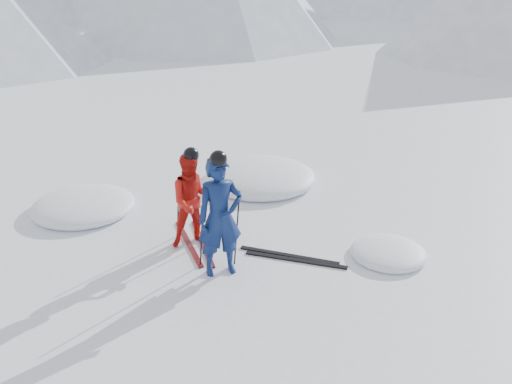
{
  "coord_description": "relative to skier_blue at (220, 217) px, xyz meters",
  "views": [
    {
      "loc": [
        -1.89,
        -7.5,
        4.59
      ],
      "look_at": [
        -1.69,
        0.5,
        1.1
      ],
      "focal_mm": 38.0,
      "sensor_mm": 36.0,
      "label": 1
    }
  ],
  "objects": [
    {
      "name": "ground",
      "position": [
        2.26,
        0.12,
        -0.96
      ],
      "size": [
        160.0,
        160.0,
        0.0
      ],
      "primitive_type": "plane",
      "color": "white",
      "rests_on": "ground"
    },
    {
      "name": "skier_blue",
      "position": [
        0.0,
        0.0,
        0.0
      ],
      "size": [
        0.8,
        0.64,
        1.92
      ],
      "primitive_type": "imported",
      "rotation": [
        0.0,
        0.0,
        0.3
      ],
      "color": "#0C1D4D",
      "rests_on": "ground"
    },
    {
      "name": "skier_red",
      "position": [
        -0.48,
        0.91,
        -0.13
      ],
      "size": [
        0.95,
        0.83,
        1.66
      ],
      "primitive_type": "imported",
      "rotation": [
        0.0,
        0.0,
        0.29
      ],
      "color": "red",
      "rests_on": "ground"
    },
    {
      "name": "pole_blue_left",
      "position": [
        -0.3,
        0.15,
        -0.32
      ],
      "size": [
        0.13,
        0.09,
        1.27
      ],
      "primitive_type": "cylinder",
      "rotation": [
        0.05,
        0.08,
        0.0
      ],
      "color": "black",
      "rests_on": "ground"
    },
    {
      "name": "pole_blue_right",
      "position": [
        0.25,
        0.25,
        -0.32
      ],
      "size": [
        0.13,
        0.08,
        1.28
      ],
      "primitive_type": "cylinder",
      "rotation": [
        -0.04,
        0.08,
        0.0
      ],
      "color": "black",
      "rests_on": "ground"
    },
    {
      "name": "pole_red_left",
      "position": [
        -0.78,
        1.16,
        -0.41
      ],
      "size": [
        0.11,
        0.09,
        1.1
      ],
      "primitive_type": "cylinder",
      "rotation": [
        0.06,
        0.08,
        0.0
      ],
      "color": "black",
      "rests_on": "ground"
    },
    {
      "name": "pole_red_right",
      "position": [
        -0.18,
        1.06,
        -0.41
      ],
      "size": [
        0.11,
        0.08,
        1.1
      ],
      "primitive_type": "cylinder",
      "rotation": [
        -0.05,
        0.08,
        0.0
      ],
      "color": "black",
      "rests_on": "ground"
    },
    {
      "name": "ski_worn_left",
      "position": [
        -0.6,
        0.91,
        -0.94
      ],
      "size": [
        0.64,
        1.64,
        0.03
      ],
      "primitive_type": "cube",
      "rotation": [
        0.0,
        0.0,
        0.33
      ],
      "color": "black",
      "rests_on": "ground"
    },
    {
      "name": "ski_worn_right",
      "position": [
        -0.36,
        0.91,
        -0.94
      ],
      "size": [
        0.52,
        1.67,
        0.03
      ],
      "primitive_type": "cube",
      "rotation": [
        0.0,
        0.0,
        0.26
      ],
      "color": "black",
      "rests_on": "ground"
    },
    {
      "name": "ski_loose_a",
      "position": [
        1.11,
        0.45,
        -0.94
      ],
      "size": [
        1.62,
        0.68,
        0.03
      ],
      "primitive_type": "cube",
      "rotation": [
        0.0,
        0.0,
        1.21
      ],
      "color": "black",
      "rests_on": "ground"
    },
    {
      "name": "ski_loose_b",
      "position": [
        1.21,
        0.3,
        -0.94
      ],
      "size": [
        1.64,
        0.62,
        0.03
      ],
      "primitive_type": "cube",
      "rotation": [
        0.0,
        0.0,
        1.25
      ],
      "color": "black",
      "rests_on": "ground"
    },
    {
      "name": "snow_lumps",
      "position": [
        0.05,
        2.76,
        -0.96
      ],
      "size": [
        9.17,
        6.92,
        0.54
      ],
      "color": "white",
      "rests_on": "ground"
    }
  ]
}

